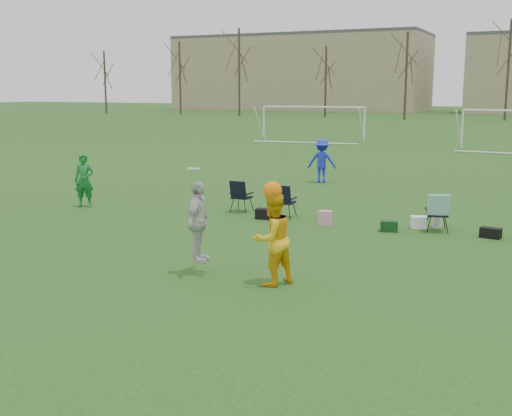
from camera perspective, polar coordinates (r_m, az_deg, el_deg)
The scene contains 7 objects.
ground at distance 11.10m, azimuth -7.07°, elevation -8.91°, with size 260.00×260.00×0.00m, color #1F4916.
fielder_green_near at distance 20.86m, azimuth -15.03°, elevation 2.38°, with size 0.61×0.40×1.68m, color #136D29.
fielder_blue at distance 25.56m, azimuth 5.87°, elevation 4.19°, with size 1.11×0.64×1.73m, color #1B2CD1.
center_contest at distance 12.35m, azimuth -1.07°, elevation -2.07°, with size 2.42×1.08×2.17m.
sideline_setup at distance 17.69m, azimuth 12.52°, elevation 0.06°, with size 8.98×1.36×1.76m.
goal_left at distance 45.62m, azimuth 5.08°, elevation 8.34°, with size 7.39×0.76×2.46m.
tree_line at distance 78.87m, azimuth 21.56°, elevation 10.89°, with size 110.28×3.28×11.40m.
Camera 1 is at (5.62, -8.83, 3.69)m, focal length 45.00 mm.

